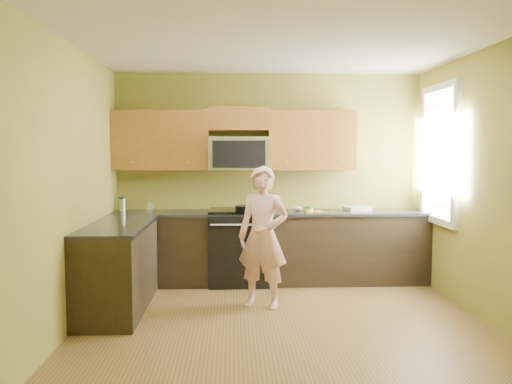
{
  "coord_description": "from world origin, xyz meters",
  "views": [
    {
      "loc": [
        -0.47,
        -4.98,
        1.69
      ],
      "look_at": [
        -0.2,
        1.3,
        1.2
      ],
      "focal_mm": 37.08,
      "sensor_mm": 36.0,
      "label": 1
    }
  ],
  "objects": [
    {
      "name": "upper_cab_right",
      "position": [
        0.54,
        1.83,
        1.45
      ],
      "size": [
        1.12,
        0.33,
        0.75
      ],
      "primitive_type": null,
      "color": "brown",
      "rests_on": "wall_back"
    },
    {
      "name": "microwave",
      "position": [
        -0.4,
        1.8,
        1.45
      ],
      "size": [
        0.76,
        0.4,
        0.42
      ],
      "primitive_type": null,
      "color": "silver",
      "rests_on": "wall_back"
    },
    {
      "name": "dish_towel",
      "position": [
        1.13,
        1.74,
        0.95
      ],
      "size": [
        0.35,
        0.31,
        0.05
      ],
      "primitive_type": "cube",
      "rotation": [
        0.0,
        0.0,
        0.25
      ],
      "color": "white",
      "rests_on": "countertop_back"
    },
    {
      "name": "butter_tub",
      "position": [
        0.48,
        1.58,
        0.92
      ],
      "size": [
        0.12,
        0.12,
        0.09
      ],
      "primitive_type": null,
      "rotation": [
        0.0,
        0.0,
        0.04
      ],
      "color": "#EBF340",
      "rests_on": "countertop_back"
    },
    {
      "name": "wall_right",
      "position": [
        2.0,
        0.0,
        1.35
      ],
      "size": [
        0.0,
        4.0,
        4.0
      ],
      "primitive_type": "plane",
      "rotation": [
        1.57,
        0.0,
        -1.57
      ],
      "color": "olive",
      "rests_on": "ground"
    },
    {
      "name": "countertop_left",
      "position": [
        -1.69,
        0.6,
        0.9
      ],
      "size": [
        0.62,
        1.6,
        0.04
      ],
      "primitive_type": "cube",
      "color": "black",
      "rests_on": "cabinet_left_run"
    },
    {
      "name": "glass_b",
      "position": [
        -1.53,
        1.71,
        0.98
      ],
      "size": [
        0.08,
        0.08,
        0.12
      ],
      "primitive_type": "cylinder",
      "rotation": [
        0.0,
        0.0,
        -0.23
      ],
      "color": "silver",
      "rests_on": "countertop_back"
    },
    {
      "name": "ceiling",
      "position": [
        0.0,
        0.0,
        2.7
      ],
      "size": [
        4.0,
        4.0,
        0.0
      ],
      "primitive_type": "plane",
      "rotation": [
        3.14,
        0.0,
        0.0
      ],
      "color": "white",
      "rests_on": "ground"
    },
    {
      "name": "wall_front",
      "position": [
        0.0,
        -2.0,
        1.35
      ],
      "size": [
        4.0,
        0.0,
        4.0
      ],
      "primitive_type": "plane",
      "rotation": [
        -1.57,
        0.0,
        0.0
      ],
      "color": "olive",
      "rests_on": "ground"
    },
    {
      "name": "wall_back",
      "position": [
        0.0,
        2.0,
        1.35
      ],
      "size": [
        4.0,
        0.0,
        4.0
      ],
      "primitive_type": "plane",
      "rotation": [
        1.57,
        0.0,
        0.0
      ],
      "color": "olive",
      "rests_on": "ground"
    },
    {
      "name": "cabinet_back_run",
      "position": [
        0.0,
        1.7,
        0.44
      ],
      "size": [
        4.0,
        0.6,
        0.88
      ],
      "primitive_type": "cube",
      "color": "black",
      "rests_on": "floor"
    },
    {
      "name": "stove",
      "position": [
        -0.4,
        1.68,
        0.47
      ],
      "size": [
        0.76,
        0.65,
        0.95
      ],
      "primitive_type": null,
      "color": "black",
      "rests_on": "floor"
    },
    {
      "name": "countertop_back",
      "position": [
        0.0,
        1.69,
        0.9
      ],
      "size": [
        4.0,
        0.62,
        0.04
      ],
      "primitive_type": "cube",
      "color": "black",
      "rests_on": "cabinet_back_run"
    },
    {
      "name": "window",
      "position": [
        1.98,
        1.2,
        1.65
      ],
      "size": [
        0.06,
        1.06,
        1.66
      ],
      "primitive_type": null,
      "color": "white",
      "rests_on": "wall_right"
    },
    {
      "name": "toast_slice",
      "position": [
        0.6,
        1.59,
        0.93
      ],
      "size": [
        0.13,
        0.13,
        0.01
      ],
      "primitive_type": "cube",
      "rotation": [
        0.0,
        0.0,
        0.2
      ],
      "color": "#B27F47",
      "rests_on": "countertop_back"
    },
    {
      "name": "napkin_a",
      "position": [
        -0.14,
        1.51,
        0.95
      ],
      "size": [
        0.14,
        0.15,
        0.06
      ],
      "primitive_type": "ellipsoid",
      "rotation": [
        0.0,
        0.0,
        -0.27
      ],
      "color": "silver",
      "rests_on": "countertop_back"
    },
    {
      "name": "travel_mug",
      "position": [
        -1.9,
        1.85,
        0.92
      ],
      "size": [
        0.09,
        0.09,
        0.18
      ],
      "primitive_type": null,
      "rotation": [
        0.0,
        0.0,
        0.12
      ],
      "color": "silver",
      "rests_on": "countertop_back"
    },
    {
      "name": "frying_pan",
      "position": [
        -0.31,
        1.55,
        0.95
      ],
      "size": [
        0.33,
        0.52,
        0.07
      ],
      "primitive_type": null,
      "rotation": [
        0.0,
        0.0,
        0.09
      ],
      "color": "black",
      "rests_on": "stove"
    },
    {
      "name": "upper_cab_left",
      "position": [
        -1.39,
        1.83,
        1.45
      ],
      "size": [
        1.22,
        0.33,
        0.75
      ],
      "primitive_type": null,
      "color": "brown",
      "rests_on": "wall_back"
    },
    {
      "name": "cabinet_left_run",
      "position": [
        -1.7,
        0.6,
        0.44
      ],
      "size": [
        0.6,
        1.6,
        0.88
      ],
      "primitive_type": "cube",
      "color": "black",
      "rests_on": "floor"
    },
    {
      "name": "upper_cab_over_mw",
      "position": [
        -0.4,
        1.83,
        2.1
      ],
      "size": [
        0.76,
        0.33,
        0.3
      ],
      "primitive_type": "cube",
      "color": "brown",
      "rests_on": "wall_back"
    },
    {
      "name": "floor",
      "position": [
        0.0,
        0.0,
        0.0
      ],
      "size": [
        4.0,
        4.0,
        0.0
      ],
      "primitive_type": "plane",
      "color": "brown",
      "rests_on": "ground"
    },
    {
      "name": "woman",
      "position": [
        -0.15,
        0.65,
        0.76
      ],
      "size": [
        0.65,
        0.55,
        1.53
      ],
      "primitive_type": "imported",
      "rotation": [
        0.0,
        0.0,
        -0.38
      ],
      "color": "#E67C73",
      "rests_on": "floor"
    },
    {
      "name": "wall_left",
      "position": [
        -2.0,
        0.0,
        1.35
      ],
      "size": [
        0.0,
        4.0,
        4.0
      ],
      "primitive_type": "plane",
      "rotation": [
        1.57,
        0.0,
        1.57
      ],
      "color": "olive",
      "rests_on": "ground"
    },
    {
      "name": "napkin_b",
      "position": [
        0.35,
        1.69,
        0.95
      ],
      "size": [
        0.16,
        0.16,
        0.07
      ],
      "primitive_type": "ellipsoid",
      "rotation": [
        0.0,
        0.0,
        0.35
      ],
      "color": "silver",
      "rests_on": "countertop_back"
    }
  ]
}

